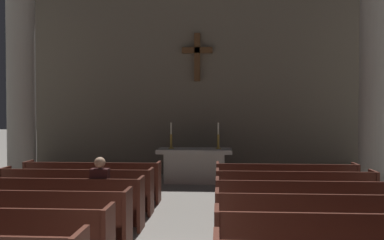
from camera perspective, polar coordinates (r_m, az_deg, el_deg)
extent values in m
cube|color=#4C2319|center=(7.25, -21.10, -12.62)|extent=(3.06, 0.40, 0.05)
cube|color=#4C2319|center=(6.99, -21.90, -10.84)|extent=(3.06, 0.05, 0.50)
cube|color=#4C2319|center=(7.46, -20.49, -13.99)|extent=(3.06, 0.04, 0.40)
cube|color=#4C2319|center=(6.73, -8.70, -13.19)|extent=(0.06, 0.50, 0.95)
cube|color=#4C2319|center=(8.25, -17.79, -10.86)|extent=(3.06, 0.40, 0.05)
cube|color=#4C2319|center=(7.99, -18.40, -9.26)|extent=(3.06, 0.05, 0.50)
cube|color=#4C2319|center=(8.47, -17.32, -12.11)|extent=(3.06, 0.04, 0.40)
cube|color=#4C2319|center=(7.80, -6.91, -11.15)|extent=(0.06, 0.50, 0.95)
cube|color=#4C2319|center=(9.28, -15.23, -9.47)|extent=(3.06, 0.40, 0.05)
cube|color=#4C2319|center=(9.02, -15.71, -8.01)|extent=(3.06, 0.05, 0.50)
cube|color=#4C2319|center=(9.49, -14.87, -10.60)|extent=(3.06, 0.04, 0.40)
cube|color=#4C2319|center=(8.88, -5.58, -9.59)|extent=(0.06, 0.50, 0.95)
cube|color=#4C2319|center=(9.86, -23.98, -8.60)|extent=(0.06, 0.50, 0.95)
cube|color=#4C2319|center=(10.33, -13.21, -8.34)|extent=(3.06, 0.40, 0.05)
cube|color=#4C2319|center=(10.07, -13.59, -7.01)|extent=(3.06, 0.05, 0.50)
cube|color=#4C2319|center=(10.54, -12.91, -9.38)|extent=(3.06, 0.04, 0.40)
cube|color=#4C2319|center=(9.97, -4.54, -8.37)|extent=(0.06, 0.50, 0.95)
cube|color=#4C2319|center=(10.85, -21.22, -7.66)|extent=(0.06, 0.50, 0.95)
cube|color=#4C2319|center=(5.47, 20.45, -14.28)|extent=(3.06, 0.05, 0.50)
cube|color=#4C2319|center=(6.80, 17.05, -13.54)|extent=(3.06, 0.40, 0.05)
cube|color=#4C2319|center=(6.52, 17.54, -11.70)|extent=(3.06, 0.05, 0.50)
cube|color=#4C2319|center=(7.03, 16.68, -14.94)|extent=(3.06, 0.04, 0.40)
cube|color=#4C2319|center=(6.59, 3.40, -13.51)|extent=(0.06, 0.50, 0.95)
cube|color=#4C2319|center=(7.86, 15.11, -11.47)|extent=(3.06, 0.40, 0.05)
cube|color=#4C2319|center=(7.58, 15.47, -9.82)|extent=(3.06, 0.05, 0.50)
cube|color=#4C2319|center=(8.08, 14.84, -12.74)|extent=(3.06, 0.04, 0.40)
cube|color=#4C2319|center=(7.67, 3.43, -11.35)|extent=(0.06, 0.50, 0.95)
cube|color=#4C2319|center=(8.93, 13.66, -9.89)|extent=(3.06, 0.40, 0.05)
cube|color=#4C2319|center=(8.66, 13.93, -8.39)|extent=(3.06, 0.05, 0.50)
cube|color=#4C2319|center=(9.15, 13.45, -11.05)|extent=(3.06, 0.04, 0.40)
cube|color=#4C2319|center=(8.77, 3.45, -9.73)|extent=(0.06, 0.50, 0.95)
cube|color=#4C2319|center=(9.30, 23.31, -9.20)|extent=(0.06, 0.50, 0.95)
cube|color=#4C2319|center=(10.02, 12.53, -8.64)|extent=(3.06, 0.40, 0.05)
cube|color=#4C2319|center=(9.75, 12.75, -7.28)|extent=(3.06, 0.05, 0.50)
cube|color=#4C2319|center=(10.23, 12.36, -9.71)|extent=(3.06, 0.04, 0.40)
cube|color=#4C2319|center=(9.87, 3.47, -8.47)|extent=(0.06, 0.50, 0.95)
cube|color=#4C2319|center=(10.34, 21.20, -8.10)|extent=(0.06, 0.50, 0.95)
cube|color=#ADA89E|center=(13.12, -21.97, -7.75)|extent=(1.09, 1.09, 0.20)
cylinder|color=#ADA89E|center=(12.97, -22.08, 4.34)|extent=(0.78, 0.78, 5.70)
cube|color=#ADA89E|center=(12.58, 23.27, -8.16)|extent=(1.09, 1.09, 0.20)
cylinder|color=#ADA89E|center=(12.42, 23.39, 4.46)|extent=(0.78, 0.78, 5.70)
cube|color=#BCB7AD|center=(12.58, 0.35, -6.47)|extent=(1.76, 0.72, 0.88)
cube|color=#BCB7AD|center=(12.52, 0.35, -4.20)|extent=(2.20, 0.90, 0.12)
cube|color=silver|center=(12.52, 0.35, -3.91)|extent=(2.09, 0.86, 0.01)
cylinder|color=#B79338|center=(12.57, -2.84, -3.81)|extent=(0.16, 0.16, 0.02)
cylinder|color=#B79338|center=(12.56, -2.84, -2.90)|extent=(0.07, 0.07, 0.42)
cylinder|color=silver|center=(12.53, -2.85, -1.14)|extent=(0.04, 0.04, 0.35)
cylinder|color=#B79338|center=(12.49, 3.56, -3.84)|extent=(0.16, 0.16, 0.02)
cylinder|color=#B79338|center=(12.48, 3.57, -2.93)|extent=(0.07, 0.07, 0.42)
cylinder|color=silver|center=(12.45, 3.57, -1.15)|extent=(0.04, 0.04, 0.35)
cube|color=#706656|center=(14.27, 0.75, 6.93)|extent=(11.05, 0.25, 7.07)
cube|color=brown|center=(14.09, 0.71, 8.44)|extent=(0.19, 0.19, 1.57)
cube|color=brown|center=(14.12, 0.71, 9.39)|extent=(1.01, 0.19, 0.19)
cube|color=#26262B|center=(8.21, -11.79, -12.32)|extent=(0.24, 0.14, 0.45)
cube|color=#26262B|center=(8.02, -12.05, -10.56)|extent=(0.28, 0.36, 0.12)
cube|color=#381919|center=(7.84, -12.32, -8.39)|extent=(0.32, 0.20, 0.54)
sphere|color=tan|center=(7.78, -12.34, -5.63)|extent=(0.20, 0.20, 0.20)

